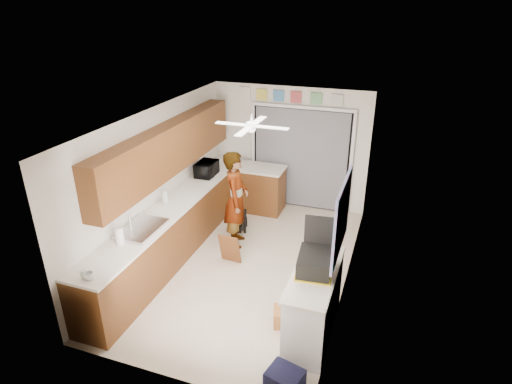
% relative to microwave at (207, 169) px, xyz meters
% --- Properties ---
extents(floor, '(5.00, 5.00, 0.00)m').
position_rel_microwave_xyz_m(floor, '(1.30, -1.26, -1.08)').
color(floor, beige).
rests_on(floor, ground).
extents(ceiling, '(5.00, 5.00, 0.00)m').
position_rel_microwave_xyz_m(ceiling, '(1.30, -1.26, 1.42)').
color(ceiling, white).
rests_on(ceiling, ground).
extents(wall_back, '(3.20, 0.00, 3.20)m').
position_rel_microwave_xyz_m(wall_back, '(1.30, 1.24, 0.17)').
color(wall_back, white).
rests_on(wall_back, ground).
extents(wall_front, '(3.20, 0.00, 3.20)m').
position_rel_microwave_xyz_m(wall_front, '(1.30, -3.76, 0.17)').
color(wall_front, white).
rests_on(wall_front, ground).
extents(wall_left, '(0.00, 5.00, 5.00)m').
position_rel_microwave_xyz_m(wall_left, '(-0.30, -1.26, 0.17)').
color(wall_left, white).
rests_on(wall_left, ground).
extents(wall_right, '(0.00, 5.00, 5.00)m').
position_rel_microwave_xyz_m(wall_right, '(2.90, -1.26, 0.17)').
color(wall_right, white).
rests_on(wall_right, ground).
extents(left_base_cabinets, '(0.60, 4.80, 0.90)m').
position_rel_microwave_xyz_m(left_base_cabinets, '(-0.00, -1.26, -0.63)').
color(left_base_cabinets, brown).
rests_on(left_base_cabinets, floor).
extents(left_countertop, '(0.62, 4.80, 0.04)m').
position_rel_microwave_xyz_m(left_countertop, '(0.01, -1.26, -0.16)').
color(left_countertop, white).
rests_on(left_countertop, left_base_cabinets).
extents(upper_cabinets, '(0.32, 4.00, 0.80)m').
position_rel_microwave_xyz_m(upper_cabinets, '(-0.14, -1.06, 0.72)').
color(upper_cabinets, brown).
rests_on(upper_cabinets, wall_left).
extents(sink_basin, '(0.50, 0.76, 0.06)m').
position_rel_microwave_xyz_m(sink_basin, '(0.01, -2.26, -0.12)').
color(sink_basin, silver).
rests_on(sink_basin, left_countertop).
extents(faucet, '(0.03, 0.03, 0.22)m').
position_rel_microwave_xyz_m(faucet, '(-0.18, -2.26, -0.03)').
color(faucet, silver).
rests_on(faucet, left_countertop).
extents(peninsula_base, '(1.00, 0.60, 0.90)m').
position_rel_microwave_xyz_m(peninsula_base, '(0.80, 0.74, -0.63)').
color(peninsula_base, brown).
rests_on(peninsula_base, floor).
extents(peninsula_top, '(1.04, 0.64, 0.04)m').
position_rel_microwave_xyz_m(peninsula_top, '(0.80, 0.74, -0.16)').
color(peninsula_top, white).
rests_on(peninsula_top, peninsula_base).
extents(back_opening_recess, '(2.00, 0.06, 2.10)m').
position_rel_microwave_xyz_m(back_opening_recess, '(1.55, 1.21, -0.03)').
color(back_opening_recess, black).
rests_on(back_opening_recess, wall_back).
extents(curtain_panel, '(1.90, 0.03, 2.05)m').
position_rel_microwave_xyz_m(curtain_panel, '(1.55, 1.17, -0.03)').
color(curtain_panel, gray).
rests_on(curtain_panel, wall_back).
extents(door_trim_left, '(0.06, 0.04, 2.10)m').
position_rel_microwave_xyz_m(door_trim_left, '(0.53, 1.18, -0.03)').
color(door_trim_left, white).
rests_on(door_trim_left, wall_back).
extents(door_trim_right, '(0.06, 0.04, 2.10)m').
position_rel_microwave_xyz_m(door_trim_right, '(2.57, 1.18, -0.03)').
color(door_trim_right, white).
rests_on(door_trim_right, wall_back).
extents(door_trim_head, '(2.10, 0.04, 0.06)m').
position_rel_microwave_xyz_m(door_trim_head, '(1.55, 1.18, 1.04)').
color(door_trim_head, white).
rests_on(door_trim_head, wall_back).
extents(header_frame_0, '(0.22, 0.02, 0.22)m').
position_rel_microwave_xyz_m(header_frame_0, '(0.70, 1.21, 1.22)').
color(header_frame_0, '#D5CE47').
rests_on(header_frame_0, wall_back).
extents(header_frame_1, '(0.22, 0.02, 0.22)m').
position_rel_microwave_xyz_m(header_frame_1, '(1.05, 1.21, 1.22)').
color(header_frame_1, '#4783BE').
rests_on(header_frame_1, wall_back).
extents(header_frame_2, '(0.22, 0.02, 0.22)m').
position_rel_microwave_xyz_m(header_frame_2, '(1.40, 1.21, 1.22)').
color(header_frame_2, '#BC4648').
rests_on(header_frame_2, wall_back).
extents(header_frame_3, '(0.22, 0.02, 0.22)m').
position_rel_microwave_xyz_m(header_frame_3, '(1.80, 1.21, 1.22)').
color(header_frame_3, '#63AE6D').
rests_on(header_frame_3, wall_back).
extents(header_frame_4, '(0.22, 0.02, 0.22)m').
position_rel_microwave_xyz_m(header_frame_4, '(2.20, 1.21, 1.22)').
color(header_frame_4, beige).
rests_on(header_frame_4, wall_back).
extents(route66_sign, '(0.22, 0.02, 0.26)m').
position_rel_microwave_xyz_m(route66_sign, '(0.35, 1.21, 1.22)').
color(route66_sign, silver).
rests_on(route66_sign, wall_back).
extents(right_counter_base, '(0.50, 1.40, 0.90)m').
position_rel_microwave_xyz_m(right_counter_base, '(2.65, -2.46, -0.63)').
color(right_counter_base, white).
rests_on(right_counter_base, floor).
extents(right_counter_top, '(0.54, 1.44, 0.04)m').
position_rel_microwave_xyz_m(right_counter_top, '(2.64, -2.46, -0.16)').
color(right_counter_top, white).
rests_on(right_counter_top, right_counter_base).
extents(abstract_painting, '(0.03, 1.15, 0.95)m').
position_rel_microwave_xyz_m(abstract_painting, '(2.88, -2.26, 0.57)').
color(abstract_painting, '#E654B3').
rests_on(abstract_painting, wall_right).
extents(ceiling_fan, '(1.14, 1.14, 0.24)m').
position_rel_microwave_xyz_m(ceiling_fan, '(1.30, -1.06, 1.24)').
color(ceiling_fan, white).
rests_on(ceiling_fan, ceiling).
extents(microwave, '(0.35, 0.50, 0.27)m').
position_rel_microwave_xyz_m(microwave, '(0.00, 0.00, 0.00)').
color(microwave, black).
rests_on(microwave, left_countertop).
extents(soap_bottle, '(0.11, 0.11, 0.26)m').
position_rel_microwave_xyz_m(soap_bottle, '(-0.15, -1.31, -0.00)').
color(soap_bottle, silver).
rests_on(soap_bottle, left_countertop).
extents(cup, '(0.15, 0.15, 0.10)m').
position_rel_microwave_xyz_m(cup, '(0.09, -3.51, -0.09)').
color(cup, white).
rests_on(cup, left_countertop).
extents(jar_b, '(0.08, 0.08, 0.11)m').
position_rel_microwave_xyz_m(jar_b, '(0.00, -3.51, -0.08)').
color(jar_b, silver).
rests_on(jar_b, left_countertop).
extents(paper_towel_roll, '(0.12, 0.12, 0.25)m').
position_rel_microwave_xyz_m(paper_towel_roll, '(-0.07, -2.67, -0.01)').
color(paper_towel_roll, white).
rests_on(paper_towel_roll, left_countertop).
extents(suitcase, '(0.46, 0.58, 0.23)m').
position_rel_microwave_xyz_m(suitcase, '(2.62, -2.43, -0.02)').
color(suitcase, black).
rests_on(suitcase, right_counter_top).
extents(suitcase_rim, '(0.50, 0.62, 0.02)m').
position_rel_microwave_xyz_m(suitcase_rim, '(2.62, -2.43, -0.13)').
color(suitcase_rim, yellow).
rests_on(suitcase_rim, suitcase).
extents(suitcase_lid, '(0.42, 0.07, 0.50)m').
position_rel_microwave_xyz_m(suitcase_lid, '(2.62, -2.14, 0.23)').
color(suitcase_lid, black).
rests_on(suitcase_lid, suitcase).
extents(cardboard_box, '(0.44, 0.38, 0.24)m').
position_rel_microwave_xyz_m(cardboard_box, '(2.30, -2.43, -0.96)').
color(cardboard_box, '#995E30').
rests_on(cardboard_box, floor).
extents(navy_crate, '(0.46, 0.41, 0.24)m').
position_rel_microwave_xyz_m(navy_crate, '(2.55, -3.46, -0.96)').
color(navy_crate, black).
rests_on(navy_crate, floor).
extents(cabinet_door_panel, '(0.37, 0.16, 0.53)m').
position_rel_microwave_xyz_m(cabinet_door_panel, '(1.00, -1.32, -0.81)').
color(cabinet_door_panel, brown).
rests_on(cabinet_door_panel, floor).
extents(man, '(0.56, 0.72, 1.74)m').
position_rel_microwave_xyz_m(man, '(0.87, -0.69, -0.20)').
color(man, white).
rests_on(man, floor).
extents(dog, '(0.34, 0.54, 0.40)m').
position_rel_microwave_xyz_m(dog, '(0.79, -0.19, -0.88)').
color(dog, black).
rests_on(dog, floor).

